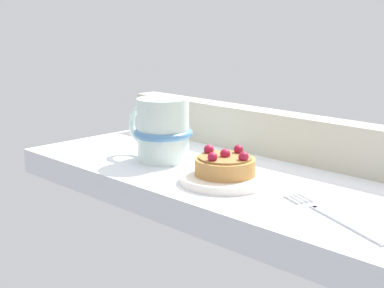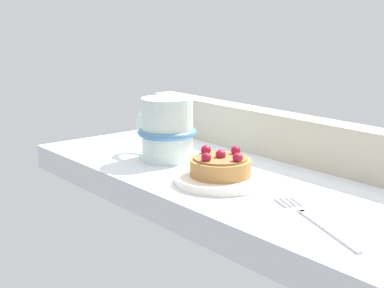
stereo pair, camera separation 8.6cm
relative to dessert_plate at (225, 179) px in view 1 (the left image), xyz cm
name	(u,v)px [view 1 (the left image)]	position (x,y,z in cm)	size (l,w,h in cm)	color
ground_plane	(231,185)	(-3.19, 4.99, -2.66)	(71.44, 30.25, 4.22)	silver
window_rail_back	(282,135)	(-3.19, 17.92, 3.18)	(70.01, 4.39, 7.47)	#B2AD99
dessert_plate	(225,179)	(0.00, 0.00, 0.00)	(12.97, 12.97, 1.18)	silver
raspberry_tart	(225,165)	(0.00, 0.01, 2.06)	(8.70, 8.70, 3.85)	#B77F42
coffee_mug	(162,130)	(-15.79, 2.19, 4.52)	(13.49, 9.68, 10.29)	silver
dessert_fork	(331,215)	(18.43, -1.76, -0.25)	(17.38, 8.50, 0.60)	#B7B7BC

